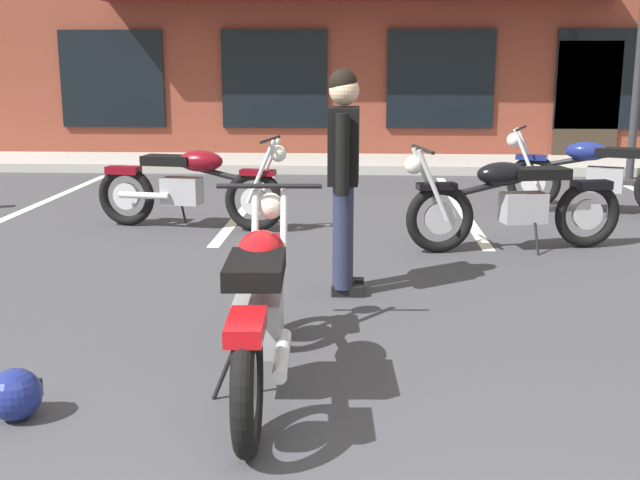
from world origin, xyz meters
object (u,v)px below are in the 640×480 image
motorcycle_black_cruiser (191,185)px  helmet_on_pavement (15,394)px  motorcycle_foreground_classic (260,304)px  motorcycle_blue_standard (596,174)px  person_in_shorts_foreground (344,168)px  motorcycle_red_sportbike (513,201)px

motorcycle_black_cruiser → helmet_on_pavement: size_ratio=8.07×
motorcycle_foreground_classic → motorcycle_blue_standard: (3.24, 5.25, 0.00)m
motorcycle_foreground_classic → motorcycle_black_cruiser: 4.30m
person_in_shorts_foreground → motorcycle_foreground_classic: bearing=-102.2°
motorcycle_foreground_classic → helmet_on_pavement: 1.29m
motorcycle_blue_standard → helmet_on_pavement: 7.22m
person_in_shorts_foreground → helmet_on_pavement: bearing=-124.0°
motorcycle_red_sportbike → person_in_shorts_foreground: bearing=-136.1°
helmet_on_pavement → motorcycle_blue_standard: bearing=52.5°
motorcycle_red_sportbike → person_in_shorts_foreground: 2.19m
motorcycle_red_sportbike → motorcycle_foreground_classic: bearing=-120.4°
person_in_shorts_foreground → helmet_on_pavement: person_in_shorts_foreground is taller
motorcycle_blue_standard → helmet_on_pavement: (-4.39, -5.72, -0.33)m
motorcycle_red_sportbike → helmet_on_pavement: motorcycle_red_sportbike is taller
motorcycle_blue_standard → person_in_shorts_foreground: person_in_shorts_foreground is taller
motorcycle_blue_standard → helmet_on_pavement: motorcycle_blue_standard is taller
motorcycle_blue_standard → person_in_shorts_foreground: bearing=-129.7°
motorcycle_foreground_classic → motorcycle_red_sportbike: 3.82m
motorcycle_red_sportbike → helmet_on_pavement: 4.88m
motorcycle_foreground_classic → motorcycle_black_cruiser: (-1.27, 4.11, 0.00)m
helmet_on_pavement → motorcycle_black_cruiser: bearing=91.5°
motorcycle_foreground_classic → helmet_on_pavement: motorcycle_foreground_classic is taller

